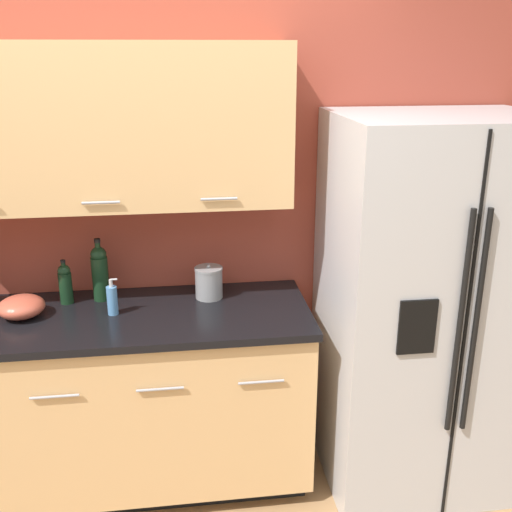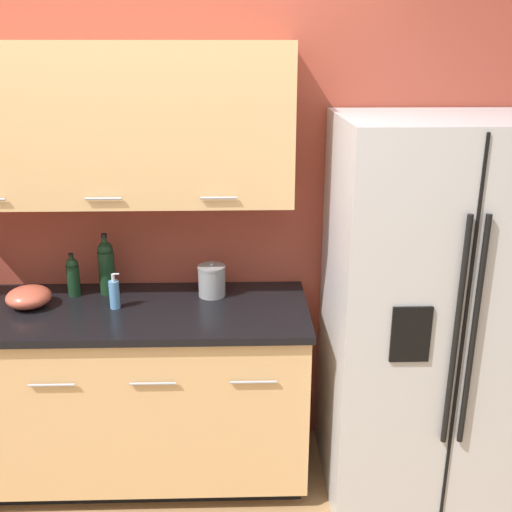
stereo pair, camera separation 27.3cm
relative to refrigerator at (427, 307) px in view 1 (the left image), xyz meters
name	(u,v)px [view 1 (the left image)]	position (x,y,z in m)	size (l,w,h in m)	color
wall_back	(117,197)	(-1.45, 0.37, 0.50)	(10.00, 0.39, 2.60)	#993D2D
counter_unit	(119,400)	(-1.49, 0.07, -0.43)	(1.83, 0.64, 0.93)	black
refrigerator	(427,307)	(0.00, 0.00, 0.00)	(0.94, 0.79, 1.81)	#B2B2B5
wine_bottle	(100,272)	(-1.54, 0.25, 0.16)	(0.08, 0.08, 0.31)	black
soap_dispenser	(112,300)	(-1.48, 0.07, 0.09)	(0.05, 0.05, 0.17)	#4C7FB2
oil_bottle	(65,283)	(-1.70, 0.23, 0.12)	(0.06, 0.06, 0.22)	black
steel_canister	(209,282)	(-1.03, 0.21, 0.10)	(0.14, 0.14, 0.17)	gray
mixing_bowl	(21,307)	(-1.88, 0.09, 0.07)	(0.21, 0.21, 0.10)	#B24C38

